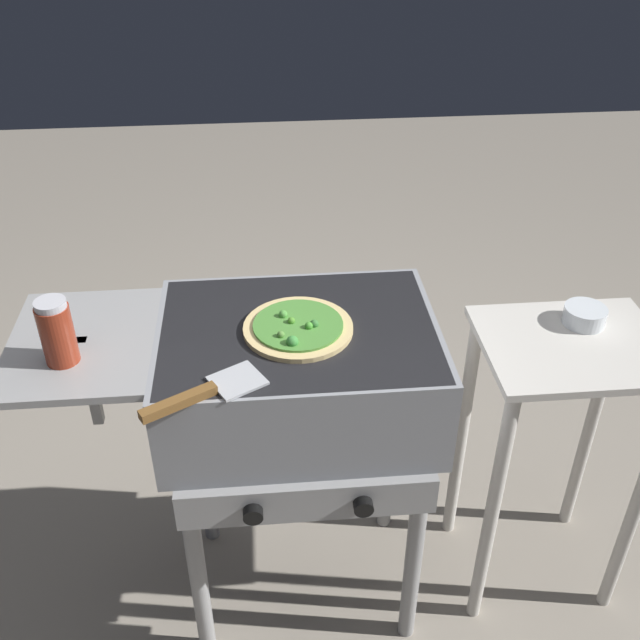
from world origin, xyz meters
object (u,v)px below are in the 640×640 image
prep_table (556,418)px  topping_bowl_near (584,316)px  sauce_jar (57,332)px  spatula (203,393)px  pizza_veggie (300,327)px  grill (293,380)px

prep_table → topping_bowl_near: 0.28m
sauce_jar → spatula: sauce_jar is taller
spatula → pizza_veggie: bearing=45.5°
prep_table → pizza_veggie: bearing=-179.2°
sauce_jar → spatula: size_ratio=0.59×
prep_table → topping_bowl_near: (0.05, 0.08, 0.26)m
spatula → prep_table: 0.95m
sauce_jar → spatula: (0.30, -0.14, -0.07)m
sauce_jar → prep_table: bearing=3.6°
prep_table → grill: bearing=-179.6°
pizza_veggie → prep_table: bearing=0.8°
grill → prep_table: grill is taller
grill → topping_bowl_near: grill is taller
sauce_jar → spatula: bearing=-25.7°
pizza_veggie → spatula: (-0.21, -0.21, -0.00)m
sauce_jar → prep_table: sauce_jar is taller
pizza_veggie → topping_bowl_near: pizza_veggie is taller
sauce_jar → topping_bowl_near: sauce_jar is taller
pizza_veggie → topping_bowl_near: bearing=6.9°
spatula → prep_table: spatula is taller
spatula → topping_bowl_near: size_ratio=2.45×
topping_bowl_near → grill: bearing=-173.6°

